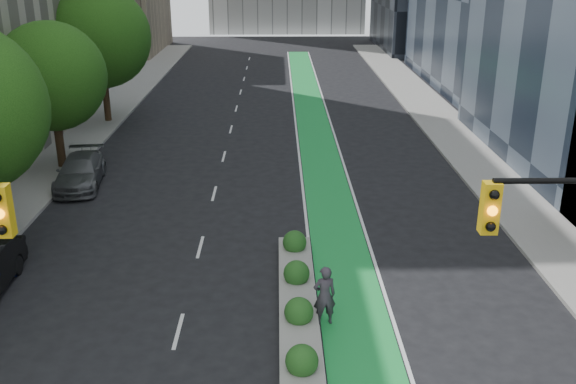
{
  "coord_description": "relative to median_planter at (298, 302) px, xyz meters",
  "views": [
    {
      "loc": [
        0.59,
        -10.97,
        10.89
      ],
      "look_at": [
        0.94,
        10.13,
        3.0
      ],
      "focal_mm": 40.0,
      "sensor_mm": 36.0,
      "label": 1
    }
  ],
  "objects": [
    {
      "name": "sidewalk_left",
      "position": [
        -13.0,
        17.96,
        -0.3
      ],
      "size": [
        3.6,
        90.0,
        0.15
      ],
      "primitive_type": "cube",
      "color": "gray",
      "rests_on": "ground"
    },
    {
      "name": "sidewalk_right",
      "position": [
        10.6,
        17.96,
        -0.3
      ],
      "size": [
        3.6,
        90.0,
        0.15
      ],
      "primitive_type": "cube",
      "color": "gray",
      "rests_on": "ground"
    },
    {
      "name": "bike_lane_paint",
      "position": [
        1.8,
        22.96,
        -0.37
      ],
      "size": [
        2.2,
        70.0,
        0.01
      ],
      "primitive_type": "cube",
      "color": "green",
      "rests_on": "ground"
    },
    {
      "name": "tree_midfar",
      "position": [
        -12.2,
        14.96,
        4.57
      ],
      "size": [
        5.6,
        5.6,
        7.76
      ],
      "color": "black",
      "rests_on": "ground"
    },
    {
      "name": "tree_far",
      "position": [
        -12.2,
        24.96,
        5.32
      ],
      "size": [
        6.6,
        6.6,
        9.0
      ],
      "color": "black",
      "rests_on": "ground"
    },
    {
      "name": "median_planter",
      "position": [
        0.0,
        0.0,
        0.0
      ],
      "size": [
        1.2,
        10.26,
        1.1
      ],
      "color": "gray",
      "rests_on": "ground"
    },
    {
      "name": "cyclist",
      "position": [
        0.8,
        -0.66,
        0.62
      ],
      "size": [
        0.8,
        0.61,
        1.98
      ],
      "primitive_type": "imported",
      "rotation": [
        0.0,
        0.0,
        3.34
      ],
      "color": "#3A333D",
      "rests_on": "ground"
    },
    {
      "name": "parked_car_left_far",
      "position": [
        -10.42,
        12.24,
        0.36
      ],
      "size": [
        2.62,
        5.25,
        1.46
      ],
      "primitive_type": "imported",
      "rotation": [
        0.0,
        0.0,
        0.12
      ],
      "color": "#525356",
      "rests_on": "ground"
    }
  ]
}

